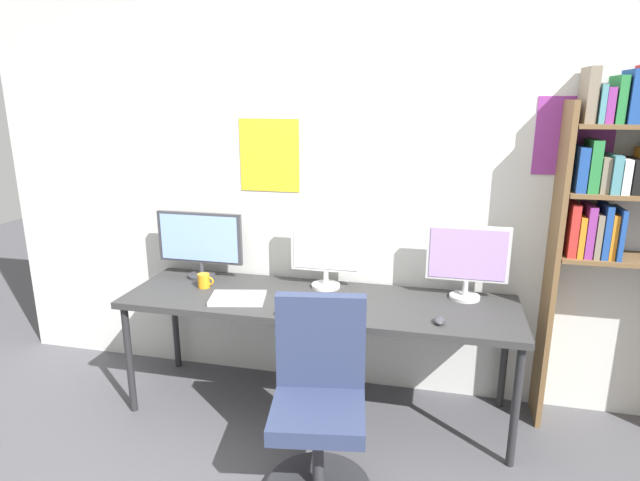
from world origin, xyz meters
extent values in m
plane|color=#4C4C51|center=(0.00, 0.00, 0.00)|extent=(12.00, 12.00, 0.00)
cube|color=silver|center=(0.00, 1.02, 1.30)|extent=(4.75, 0.10, 2.60)
cube|color=gold|center=(-0.41, 0.97, 1.55)|extent=(0.40, 0.01, 0.46)
cube|color=#8C338C|center=(1.39, 0.97, 1.70)|extent=(0.42, 0.01, 0.44)
cube|color=#333333|center=(0.00, 0.60, 0.72)|extent=(2.35, 0.68, 0.04)
cylinder|color=#262628|center=(-1.13, 0.31, 0.35)|extent=(0.04, 0.04, 0.70)
cylinder|color=#262628|center=(1.13, 0.31, 0.35)|extent=(0.04, 0.04, 0.70)
cylinder|color=#262628|center=(-1.13, 0.89, 0.35)|extent=(0.04, 0.04, 0.70)
cylinder|color=#262628|center=(1.13, 0.89, 0.35)|extent=(0.04, 0.04, 0.70)
cube|color=brown|center=(1.33, 0.83, 0.95)|extent=(0.03, 0.28, 1.90)
cube|color=brown|center=(1.73, 0.83, 1.04)|extent=(0.76, 0.28, 0.02)
cube|color=red|center=(1.40, 0.83, 1.20)|extent=(0.04, 0.22, 0.30)
cube|color=orange|center=(1.44, 0.84, 1.17)|extent=(0.03, 0.22, 0.23)
cube|color=#8C338C|center=(1.48, 0.83, 1.20)|extent=(0.04, 0.22, 0.29)
cube|color=gray|center=(1.52, 0.83, 1.18)|extent=(0.03, 0.22, 0.25)
cube|color=#1E4799|center=(1.56, 0.83, 1.20)|extent=(0.03, 0.22, 0.30)
cube|color=orange|center=(1.60, 0.84, 1.18)|extent=(0.03, 0.22, 0.25)
cube|color=#1E4799|center=(1.63, 0.82, 1.19)|extent=(0.02, 0.22, 0.28)
cube|color=#1E4799|center=(1.40, 0.83, 1.53)|extent=(0.05, 0.22, 0.24)
cube|color=#287F3D|center=(1.46, 0.83, 1.55)|extent=(0.05, 0.22, 0.28)
cube|color=gray|center=(1.52, 0.84, 1.51)|extent=(0.04, 0.22, 0.19)
cube|color=teal|center=(1.56, 0.82, 1.52)|extent=(0.04, 0.22, 0.20)
cube|color=white|center=(1.61, 0.82, 1.51)|extent=(0.04, 0.22, 0.18)
cube|color=black|center=(1.67, 0.83, 1.51)|extent=(0.04, 0.22, 0.18)
cube|color=gray|center=(1.40, 0.84, 1.92)|extent=(0.05, 0.22, 0.29)
cube|color=teal|center=(1.45, 0.83, 1.87)|extent=(0.03, 0.22, 0.20)
cube|color=#8C338C|center=(1.49, 0.84, 1.87)|extent=(0.04, 0.22, 0.18)
cube|color=#287F3D|center=(1.54, 0.83, 1.90)|extent=(0.04, 0.22, 0.24)
cube|color=#1E4799|center=(1.60, 0.82, 1.91)|extent=(0.06, 0.22, 0.27)
cylinder|color=#2D2D33|center=(0.18, -0.15, 0.25)|extent=(0.06, 0.06, 0.38)
cube|color=navy|center=(0.18, -0.15, 0.47)|extent=(0.51, 0.51, 0.08)
cube|color=navy|center=(0.15, 0.04, 0.75)|extent=(0.45, 0.14, 0.48)
cylinder|color=#38383D|center=(-0.86, 0.81, 0.75)|extent=(0.18, 0.18, 0.02)
cylinder|color=#38383D|center=(-0.86, 0.81, 0.80)|extent=(0.03, 0.03, 0.08)
cube|color=#38383D|center=(-0.86, 0.81, 1.01)|extent=(0.59, 0.03, 0.34)
cube|color=#8CB2F2|center=(-0.86, 0.80, 1.01)|extent=(0.54, 0.01, 0.31)
cylinder|color=silver|center=(0.00, 0.81, 0.75)|extent=(0.18, 0.18, 0.02)
cylinder|color=silver|center=(0.00, 0.81, 0.80)|extent=(0.03, 0.03, 0.09)
cube|color=silver|center=(0.00, 0.81, 1.03)|extent=(0.44, 0.03, 0.36)
cube|color=white|center=(0.00, 0.80, 1.03)|extent=(0.41, 0.01, 0.33)
cylinder|color=silver|center=(0.86, 0.81, 0.75)|extent=(0.18, 0.18, 0.02)
cylinder|color=silver|center=(0.86, 0.81, 0.81)|extent=(0.03, 0.03, 0.09)
cube|color=silver|center=(0.86, 0.81, 1.02)|extent=(0.48, 0.03, 0.33)
cube|color=#B28CE5|center=(0.86, 0.80, 1.02)|extent=(0.44, 0.01, 0.30)
cube|color=black|center=(0.00, 0.37, 0.75)|extent=(0.35, 0.13, 0.02)
ellipsoid|color=#38383D|center=(0.71, 0.41, 0.76)|extent=(0.06, 0.10, 0.03)
cube|color=silver|center=(-0.46, 0.47, 0.75)|extent=(0.36, 0.28, 0.02)
cylinder|color=orange|center=(-0.75, 0.63, 0.79)|extent=(0.08, 0.08, 0.09)
torus|color=orange|center=(-0.71, 0.63, 0.79)|extent=(0.06, 0.01, 0.06)
camera|label=1|loc=(0.69, -2.27, 1.90)|focal=29.51mm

